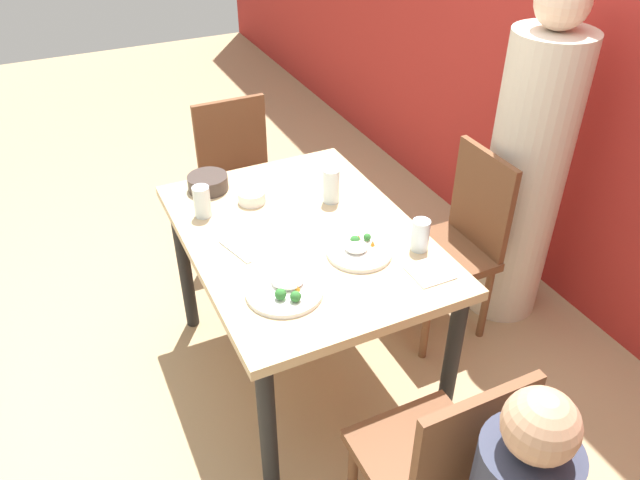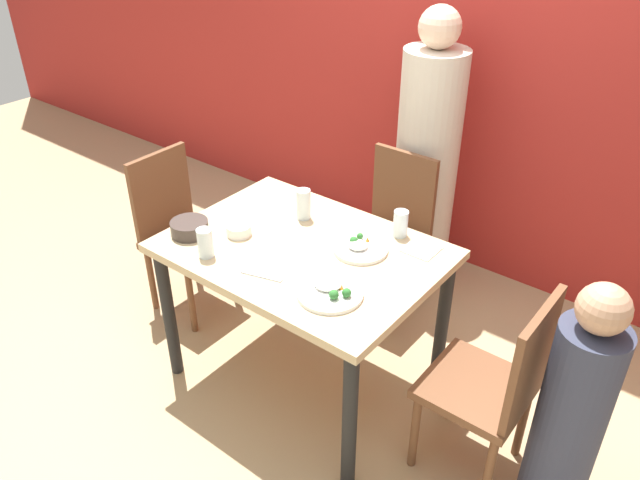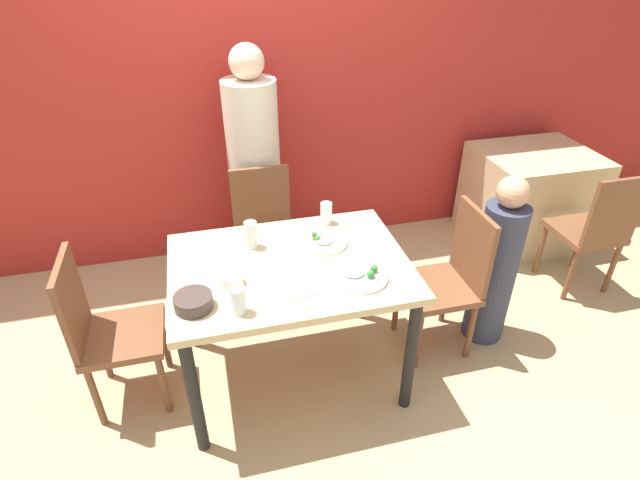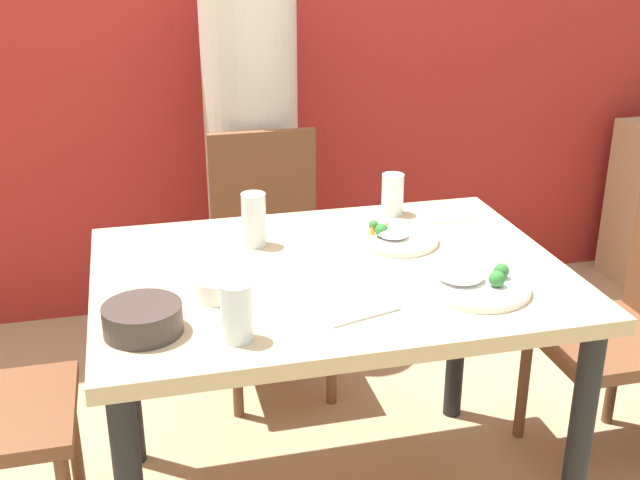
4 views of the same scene
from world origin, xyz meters
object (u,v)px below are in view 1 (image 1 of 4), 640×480
object	(u,v)px
bowl_curry	(208,182)
plate_rice_adult	(285,289)
chair_child_spot	(440,464)
chair_adult_spot	(456,240)
glass_water_tall	(331,186)
person_adult	(526,175)

from	to	relation	value
bowl_curry	plate_rice_adult	world-z (taller)	bowl_curry
chair_child_spot	plate_rice_adult	size ratio (longest dim) A/B	3.44
chair_adult_spot	glass_water_tall	world-z (taller)	glass_water_tall
plate_rice_adult	glass_water_tall	bearing A→B (deg)	139.17
chair_child_spot	bowl_curry	size ratio (longest dim) A/B	5.30
person_adult	glass_water_tall	size ratio (longest dim) A/B	10.94
chair_adult_spot	person_adult	bearing A→B (deg)	90.00
person_adult	glass_water_tall	xyz separation A→B (m)	(-0.14, -0.91, 0.10)
chair_adult_spot	person_adult	size ratio (longest dim) A/B	0.56
chair_adult_spot	person_adult	distance (m)	0.43
person_adult	chair_child_spot	bearing A→B (deg)	-48.62
chair_adult_spot	plate_rice_adult	bearing A→B (deg)	-71.65
chair_child_spot	person_adult	world-z (taller)	person_adult
chair_child_spot	person_adult	distance (m)	1.46
bowl_curry	glass_water_tall	distance (m)	0.54
glass_water_tall	chair_child_spot	bearing A→B (deg)	-8.76
chair_adult_spot	bowl_curry	xyz separation A→B (m)	(-0.46, -1.00, 0.31)
glass_water_tall	bowl_curry	bearing A→B (deg)	-126.04
chair_child_spot	person_adult	bearing A→B (deg)	-138.62
glass_water_tall	person_adult	bearing A→B (deg)	81.13
person_adult	bowl_curry	world-z (taller)	person_adult
person_adult	bowl_curry	xyz separation A→B (m)	(-0.46, -1.34, 0.06)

